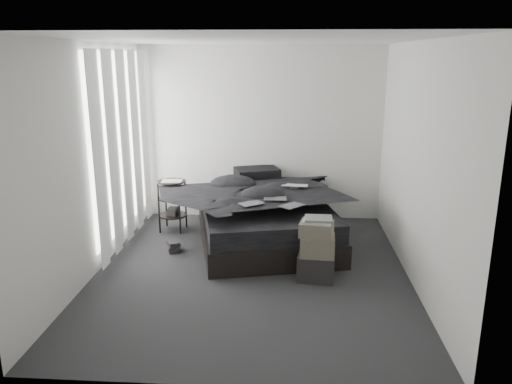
# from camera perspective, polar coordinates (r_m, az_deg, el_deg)

# --- Properties ---
(floor) EXTENTS (3.60, 4.20, 0.01)m
(floor) POSITION_cam_1_polar(r_m,az_deg,el_deg) (5.90, -0.53, -9.11)
(floor) COLOR #2C2C2E
(floor) RESTS_ON ground
(ceiling) EXTENTS (3.60, 4.20, 0.01)m
(ceiling) POSITION_cam_1_polar(r_m,az_deg,el_deg) (5.38, -0.60, 17.01)
(ceiling) COLOR white
(ceiling) RESTS_ON ground
(wall_back) EXTENTS (3.60, 0.01, 2.60)m
(wall_back) POSITION_cam_1_polar(r_m,az_deg,el_deg) (7.56, 0.67, 6.64)
(wall_back) COLOR white
(wall_back) RESTS_ON ground
(wall_front) EXTENTS (3.60, 0.01, 2.60)m
(wall_front) POSITION_cam_1_polar(r_m,az_deg,el_deg) (3.48, -3.22, -3.90)
(wall_front) COLOR white
(wall_front) RESTS_ON ground
(wall_left) EXTENTS (0.01, 4.20, 2.60)m
(wall_left) POSITION_cam_1_polar(r_m,az_deg,el_deg) (5.91, -18.27, 3.40)
(wall_left) COLOR white
(wall_left) RESTS_ON ground
(wall_right) EXTENTS (0.01, 4.20, 2.60)m
(wall_right) POSITION_cam_1_polar(r_m,az_deg,el_deg) (5.65, 17.98, 2.91)
(wall_right) COLOR white
(wall_right) RESTS_ON ground
(window_left) EXTENTS (0.02, 2.00, 2.30)m
(window_left) POSITION_cam_1_polar(r_m,az_deg,el_deg) (6.72, -15.33, 5.44)
(window_left) COLOR white
(window_left) RESTS_ON wall_left
(curtain_left) EXTENTS (0.06, 2.12, 2.48)m
(curtain_left) POSITION_cam_1_polar(r_m,az_deg,el_deg) (6.72, -14.89, 4.85)
(curtain_left) COLOR white
(curtain_left) RESTS_ON wall_left
(bed) EXTENTS (2.12, 2.53, 0.30)m
(bed) POSITION_cam_1_polar(r_m,az_deg,el_deg) (6.78, 1.02, -4.41)
(bed) COLOR black
(bed) RESTS_ON floor
(mattress) EXTENTS (2.05, 2.45, 0.24)m
(mattress) POSITION_cam_1_polar(r_m,az_deg,el_deg) (6.70, 1.03, -2.24)
(mattress) COLOR black
(mattress) RESTS_ON bed
(duvet) EXTENTS (2.01, 2.21, 0.26)m
(duvet) POSITION_cam_1_polar(r_m,az_deg,el_deg) (6.58, 1.12, -0.32)
(duvet) COLOR black
(duvet) RESTS_ON mattress
(pillow_lower) EXTENTS (0.75, 0.59, 0.15)m
(pillow_lower) POSITION_cam_1_polar(r_m,az_deg,el_deg) (7.46, -0.49, 1.14)
(pillow_lower) COLOR black
(pillow_lower) RESTS_ON mattress
(pillow_upper) EXTENTS (0.73, 0.61, 0.14)m
(pillow_upper) POSITION_cam_1_polar(r_m,az_deg,el_deg) (7.41, 0.11, 2.21)
(pillow_upper) COLOR black
(pillow_upper) RESTS_ON pillow_lower
(laptop) EXTENTS (0.38, 0.26, 0.03)m
(laptop) POSITION_cam_1_polar(r_m,az_deg,el_deg) (6.72, 4.41, 1.24)
(laptop) COLOR silver
(laptop) RESTS_ON duvet
(comic_a) EXTENTS (0.33, 0.31, 0.01)m
(comic_a) POSITION_cam_1_polar(r_m,az_deg,el_deg) (5.99, -0.53, -0.58)
(comic_a) COLOR black
(comic_a) RESTS_ON duvet
(comic_b) EXTENTS (0.28, 0.19, 0.01)m
(comic_b) POSITION_cam_1_polar(r_m,az_deg,el_deg) (6.19, 2.22, 0.01)
(comic_b) COLOR black
(comic_b) RESTS_ON duvet
(comic_c) EXTENTS (0.32, 0.33, 0.01)m
(comic_c) POSITION_cam_1_polar(r_m,az_deg,el_deg) (5.91, 4.14, -0.69)
(comic_c) COLOR black
(comic_c) RESTS_ON duvet
(side_stand) EXTENTS (0.43, 0.43, 0.72)m
(side_stand) POSITION_cam_1_polar(r_m,az_deg,el_deg) (7.24, -9.52, -1.59)
(side_stand) COLOR black
(side_stand) RESTS_ON floor
(papers) EXTENTS (0.30, 0.23, 0.01)m
(papers) POSITION_cam_1_polar(r_m,az_deg,el_deg) (7.13, -9.60, 1.23)
(papers) COLOR white
(papers) RESTS_ON side_stand
(floor_books) EXTENTS (0.20, 0.23, 0.13)m
(floor_books) POSITION_cam_1_polar(r_m,az_deg,el_deg) (6.55, -9.41, -6.16)
(floor_books) COLOR black
(floor_books) RESTS_ON floor
(box_lower) EXTENTS (0.44, 0.37, 0.30)m
(box_lower) POSITION_cam_1_polar(r_m,az_deg,el_deg) (5.71, 6.87, -8.50)
(box_lower) COLOR black
(box_lower) RESTS_ON floor
(box_mid) EXTENTS (0.39, 0.32, 0.23)m
(box_mid) POSITION_cam_1_polar(r_m,az_deg,el_deg) (5.60, 7.04, -6.09)
(box_mid) COLOR #625D4D
(box_mid) RESTS_ON box_lower
(box_upper) EXTENTS (0.41, 0.35, 0.16)m
(box_upper) POSITION_cam_1_polar(r_m,az_deg,el_deg) (5.54, 6.93, -4.20)
(box_upper) COLOR #625D4D
(box_upper) RESTS_ON box_mid
(art_book_white) EXTENTS (0.34, 0.28, 0.03)m
(art_book_white) POSITION_cam_1_polar(r_m,az_deg,el_deg) (5.51, 7.05, -3.29)
(art_book_white) COLOR silver
(art_book_white) RESTS_ON box_upper
(art_book_snake) EXTENTS (0.30, 0.25, 0.03)m
(art_book_snake) POSITION_cam_1_polar(r_m,az_deg,el_deg) (5.49, 7.14, -3.04)
(art_book_snake) COLOR silver
(art_book_snake) RESTS_ON art_book_white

